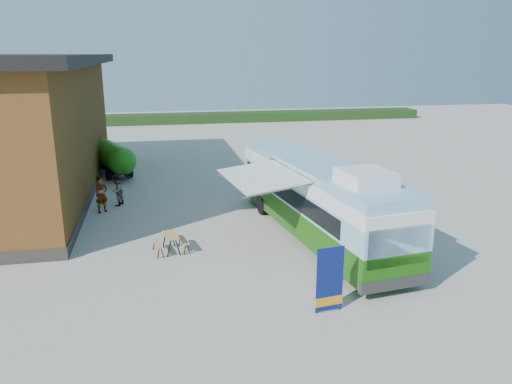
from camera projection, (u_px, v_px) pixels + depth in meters
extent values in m
plane|color=#BCB7AD|center=(236.00, 247.00, 20.17)|extent=(100.00, 100.00, 0.00)
cube|color=brown|center=(11.00, 132.00, 26.65)|extent=(8.00, 20.00, 7.00)
cube|color=black|center=(2.00, 60.00, 25.64)|extent=(9.60, 21.20, 0.50)
cube|color=#332D28|center=(19.00, 191.00, 27.52)|extent=(8.10, 20.10, 0.50)
cube|color=#264419|center=(251.00, 117.00, 57.43)|extent=(40.00, 3.00, 1.00)
cube|color=#266A11|center=(315.00, 215.00, 21.24)|extent=(4.02, 12.28, 1.11)
cube|color=#8ABBD8|center=(316.00, 193.00, 20.97)|extent=(4.02, 12.28, 0.90)
cube|color=black|center=(284.00, 192.00, 21.04)|extent=(1.31, 9.97, 0.70)
cube|color=black|center=(337.00, 187.00, 21.81)|extent=(1.31, 9.97, 0.70)
cube|color=white|center=(317.00, 177.00, 20.79)|extent=(4.02, 12.28, 0.45)
cube|color=#8ABBD8|center=(317.00, 167.00, 20.67)|extent=(3.84, 12.06, 0.40)
cube|color=white|center=(366.00, 178.00, 17.07)|extent=(1.82, 2.00, 0.50)
cube|color=black|center=(399.00, 247.00, 15.54)|extent=(2.25, 0.35, 1.31)
cube|color=#2D2D2D|center=(395.00, 283.00, 15.92)|extent=(2.57, 0.52, 0.40)
cube|color=#2D2D2D|center=(268.00, 190.00, 26.77)|extent=(2.57, 0.52, 0.40)
cylinder|color=black|center=(335.00, 264.00, 17.33)|extent=(0.43, 1.03, 1.00)
cylinder|color=black|center=(391.00, 256.00, 18.03)|extent=(0.43, 1.03, 1.00)
cylinder|color=black|center=(263.00, 204.00, 24.20)|extent=(0.43, 1.03, 1.00)
cylinder|color=black|center=(306.00, 200.00, 24.90)|extent=(0.43, 1.03, 1.00)
cube|color=white|center=(262.00, 180.00, 20.02)|extent=(3.12, 4.49, 0.32)
cube|color=#A5A8AD|center=(292.00, 173.00, 20.37)|extent=(0.72, 4.48, 0.15)
cylinder|color=#A5A8AD|center=(278.00, 193.00, 18.40)|extent=(2.70, 0.39, 0.33)
cylinder|color=#A5A8AD|center=(248.00, 172.00, 21.68)|extent=(2.70, 0.39, 0.33)
cube|color=navy|center=(330.00, 280.00, 14.91)|extent=(0.88, 0.14, 2.08)
cube|color=orange|center=(329.00, 301.00, 15.10)|extent=(0.90, 0.15, 0.29)
cube|color=#A5A8AD|center=(328.00, 310.00, 15.18)|extent=(0.64, 0.26, 0.06)
cylinder|color=#A5A8AD|center=(329.00, 279.00, 14.93)|extent=(0.03, 0.03, 2.08)
cube|color=tan|center=(171.00, 235.00, 19.52)|extent=(0.65, 1.18, 0.04)
cube|color=tan|center=(158.00, 244.00, 19.41)|extent=(0.42, 1.14, 0.03)
cube|color=tan|center=(184.00, 240.00, 19.77)|extent=(0.42, 1.14, 0.03)
cube|color=black|center=(169.00, 248.00, 19.13)|extent=(0.05, 0.05, 0.69)
cube|color=black|center=(178.00, 247.00, 19.25)|extent=(0.05, 0.05, 0.69)
cube|color=black|center=(164.00, 240.00, 19.97)|extent=(0.05, 0.05, 0.69)
cube|color=black|center=(173.00, 239.00, 20.09)|extent=(0.05, 0.05, 0.69)
imported|color=#999999|center=(101.00, 195.00, 24.36)|extent=(0.79, 0.75, 1.81)
imported|color=#999999|center=(117.00, 191.00, 25.49)|extent=(0.87, 0.94, 1.56)
cylinder|color=#237C16|center=(113.00, 156.00, 31.69)|extent=(2.97, 4.12, 1.69)
sphere|color=#237C16|center=(122.00, 161.00, 30.17)|extent=(1.69, 1.69, 1.69)
sphere|color=#237C16|center=(104.00, 151.00, 33.20)|extent=(1.69, 1.69, 1.69)
cube|color=black|center=(113.00, 167.00, 31.89)|extent=(2.51, 4.09, 0.19)
cube|color=black|center=(126.00, 176.00, 29.93)|extent=(0.52, 1.09, 0.09)
cylinder|color=black|center=(109.00, 174.00, 30.67)|extent=(0.50, 0.79, 0.75)
cylinder|color=black|center=(130.00, 172.00, 31.37)|extent=(0.50, 0.79, 0.75)
cylinder|color=black|center=(98.00, 168.00, 32.49)|extent=(0.50, 0.79, 0.75)
cylinder|color=black|center=(118.00, 165.00, 33.18)|extent=(0.50, 0.79, 0.75)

